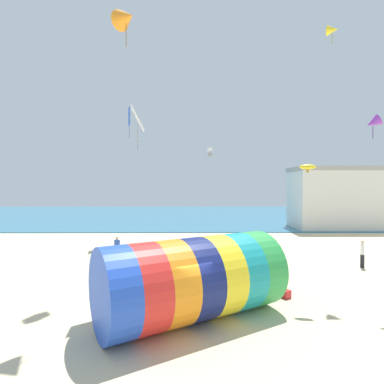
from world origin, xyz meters
TOP-DOWN VIEW (x-y plane):
  - ground_plane at (0.00, 0.00)m, footprint 120.00×120.00m
  - sea at (0.00, 41.45)m, footprint 120.00×40.00m
  - giant_inflatable_tube at (0.59, 0.53)m, footprint 7.71×6.24m
  - kite_handler at (4.51, 3.45)m, footprint 0.42×0.36m
  - kite_yellow_delta at (8.58, 6.23)m, footprint 0.83×0.81m
  - kite_orange_delta at (-2.35, 2.47)m, footprint 1.38×1.37m
  - kite_purple_delta at (8.93, 2.89)m, footprint 0.87×0.74m
  - kite_blue_diamond at (-5.15, 16.94)m, footprint 0.39×1.10m
  - kite_white_diamond at (-1.97, 3.15)m, footprint 0.73×0.94m
  - kite_yellow_parafoil at (5.92, 2.90)m, footprint 0.79×0.47m
  - kite_white_box at (2.36, 17.46)m, footprint 0.43×0.43m
  - bystander_near_water at (-4.63, 10.01)m, footprint 0.36×0.24m
  - bystander_mid_beach at (11.30, 7.68)m, footprint 0.37×0.42m
  - promenade_building at (19.33, 24.58)m, footprint 13.15×5.62m
  - cooler_box at (4.83, 2.75)m, footprint 0.58×0.63m

SIDE VIEW (x-z plane):
  - ground_plane at x=0.00m, z-range 0.00..0.00m
  - sea at x=0.00m, z-range 0.00..0.10m
  - cooler_box at x=4.83m, z-range 0.00..0.36m
  - bystander_near_water at x=-4.63m, z-range 0.01..1.59m
  - kite_handler at x=4.51m, z-range 0.01..1.64m
  - bystander_mid_beach at x=11.30m, z-range 0.02..1.75m
  - giant_inflatable_tube at x=0.59m, z-range 0.00..3.14m
  - promenade_building at x=19.33m, z-range 0.01..7.36m
  - kite_yellow_parafoil at x=5.92m, z-range 5.82..6.22m
  - kite_purple_delta at x=8.93m, z-range 7.52..8.62m
  - kite_white_diamond at x=-1.97m, z-range 7.24..9.28m
  - kite_white_box at x=2.36m, z-range 7.90..8.77m
  - kite_blue_diamond at x=-5.15m, z-range 10.12..12.95m
  - kite_orange_delta at x=-2.35m, z-range 11.67..13.45m
  - kite_yellow_delta at x=8.58m, z-range 13.47..14.55m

